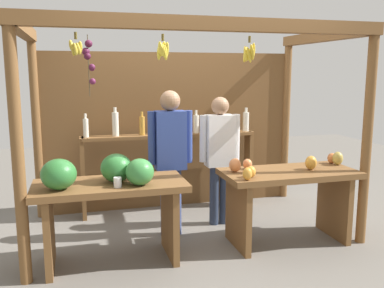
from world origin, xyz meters
The scene contains 7 objects.
ground_plane centered at (0.00, 0.00, 0.00)m, with size 12.00×12.00×0.00m, color slate.
market_stall centered at (-0.01, 0.41, 1.29)m, with size 3.41×1.83×2.23m.
fruit_counter_left centered at (-0.94, -0.68, 0.68)m, with size 1.38×0.65×1.03m.
fruit_counter_right centered at (0.90, -0.64, 0.58)m, with size 1.40×0.64×0.91m.
bottle_shelf_unit centered at (-0.06, 0.65, 0.81)m, with size 2.19×0.22×1.35m.
vendor_man centered at (-0.23, -0.14, 0.94)m, with size 0.48×0.21×1.57m.
vendor_woman centered at (0.39, 0.05, 0.88)m, with size 0.48×0.20×1.49m.
Camera 1 is at (-1.17, -4.44, 1.76)m, focal length 39.37 mm.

